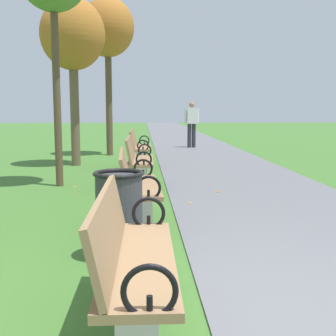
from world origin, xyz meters
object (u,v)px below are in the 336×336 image
park_bench_1 (131,258)px  pedestrian_walking (192,122)px  trash_bin (119,215)px  park_bench_2 (136,186)px  tree_4 (73,36)px  park_bench_3 (138,160)px  park_bench_4 (139,147)px  tree_5 (108,29)px

park_bench_1 → pedestrian_walking: 13.17m
park_bench_1 → pedestrian_walking: bearing=81.9°
park_bench_1 → trash_bin: 1.41m
park_bench_2 → pedestrian_walking: size_ratio=1.00×
tree_4 → park_bench_2: bearing=-74.7°
park_bench_2 → pedestrian_walking: (1.85, 10.40, 0.44)m
trash_bin → park_bench_1: bearing=-84.0°
park_bench_3 → trash_bin: park_bench_3 is taller
tree_4 → trash_bin: size_ratio=4.82×
park_bench_4 → pedestrian_walking: (1.85, 5.10, 0.44)m
park_bench_4 → tree_5: bearing=107.7°
tree_5 → park_bench_4: bearing=-72.3°
park_bench_4 → tree_4: bearing=164.1°
pedestrian_walking → park_bench_1: bearing=-98.1°
park_bench_1 → trash_bin: bearing=96.0°
tree_4 → trash_bin: bearing=-78.4°
park_bench_1 → tree_5: size_ratio=0.35×
tree_4 → trash_bin: (1.43, -6.98, -2.71)m
park_bench_4 → pedestrian_walking: size_ratio=0.99×
park_bench_4 → tree_5: size_ratio=0.35×
park_bench_3 → tree_4: size_ratio=0.40×
park_bench_4 → pedestrian_walking: bearing=70.1°
trash_bin → park_bench_4: bearing=88.7°
park_bench_3 → tree_4: (-1.58, 3.12, 2.65)m
park_bench_3 → park_bench_4: size_ratio=1.00×
park_bench_2 → pedestrian_walking: bearing=79.9°
pedestrian_walking → tree_4: bearing=-126.4°
trash_bin → pedestrian_walking: bearing=80.3°
park_bench_2 → park_bench_4: (-0.00, 5.30, 0.00)m
park_bench_1 → tree_5: tree_5 is taller
trash_bin → tree_4: bearing=101.6°
park_bench_1 → tree_4: bearing=100.7°
park_bench_1 → tree_5: 11.28m
park_bench_3 → trash_bin: bearing=-92.2°
park_bench_2 → tree_4: 6.52m
tree_4 → tree_5: size_ratio=0.87×
park_bench_1 → park_bench_4: bearing=90.0°
pedestrian_walking → trash_bin: 11.81m
tree_5 → pedestrian_walking: (2.76, 2.26, -2.79)m
park_bench_2 → park_bench_3: (-0.00, 2.62, 0.00)m
park_bench_3 → tree_4: tree_4 is taller
trash_bin → tree_5: bearing=94.6°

